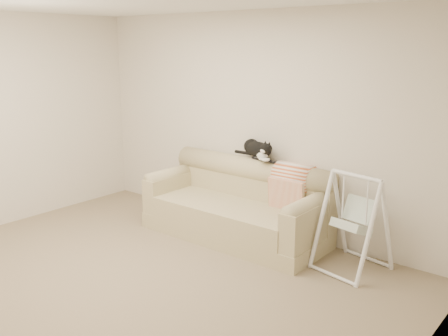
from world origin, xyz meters
name	(u,v)px	position (x,y,z in m)	size (l,w,h in m)	color
ground_plane	(133,282)	(0.00, 0.00, 0.00)	(5.00, 5.00, 0.00)	#79684C
room_shell	(126,124)	(0.00, 0.00, 1.53)	(5.04, 4.04, 2.60)	beige
sofa	(238,207)	(0.02, 1.62, 0.35)	(2.20, 0.93, 0.90)	#BDB08F
remote_a	(258,158)	(0.14, 1.85, 0.91)	(0.19, 0.08, 0.03)	black
remote_b	(270,161)	(0.32, 1.82, 0.91)	(0.17, 0.06, 0.02)	black
tuxedo_cat	(258,149)	(0.11, 1.88, 1.01)	(0.61, 0.38, 0.24)	black
throw_blanket	(293,181)	(0.63, 1.84, 0.72)	(0.44, 0.38, 0.58)	#C65221
baby_swing	(354,222)	(1.48, 1.61, 0.50)	(0.71, 0.75, 1.00)	white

